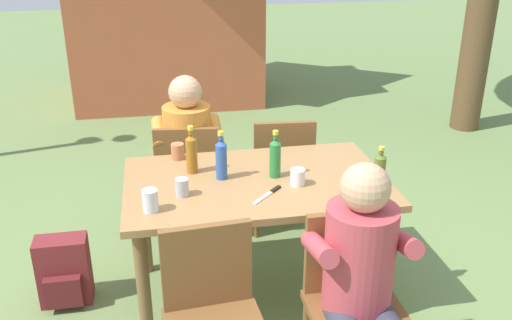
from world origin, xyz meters
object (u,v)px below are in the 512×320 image
chair_far_right (282,167)px  cup_terracotta (178,151)px  bottle_olive (380,169)px  cup_glass (150,201)px  dining_table (256,196)px  cup_white (298,177)px  cup_steel (182,187)px  person_in_plaid_shirt (187,146)px  chair_near_right (354,296)px  backpack_by_near_side (64,273)px  chair_near_left (213,312)px  table_knife (269,193)px  bottle_blue (221,158)px  chair_far_left (188,174)px  bottle_amber (192,153)px  person_in_white_shirt (364,280)px  bottle_green (275,157)px

chair_far_right → cup_terracotta: chair_far_right is taller
bottle_olive → cup_glass: (-1.23, -0.08, -0.04)m
dining_table → cup_white: (0.21, -0.10, 0.15)m
cup_steel → cup_glass: cup_glass is taller
person_in_plaid_shirt → cup_terracotta: bearing=-100.0°
chair_near_right → cup_glass: bearing=151.9°
bottle_olive → cup_terracotta: bottle_olive is taller
chair_far_right → backpack_by_near_side: chair_far_right is taller
chair_near_left → cup_glass: bearing=117.0°
person_in_plaid_shirt → table_knife: size_ratio=6.35×
bottle_blue → cup_white: (0.40, -0.16, -0.08)m
table_knife → cup_terracotta: bearing=128.3°
chair_far_left → cup_glass: size_ratio=7.51×
cup_steel → bottle_blue: bearing=36.8°
dining_table → bottle_amber: (-0.34, 0.17, 0.22)m
person_in_white_shirt → bottle_green: bearing=103.7°
chair_near_left → bottle_blue: bottle_blue is taller
person_in_white_shirt → backpack_by_near_side: bearing=145.9°
cup_white → bottle_amber: bearing=154.0°
dining_table → bottle_amber: bottle_amber is taller
chair_far_left → cup_steel: 0.93m
bottle_green → cup_terracotta: (-0.53, 0.36, -0.07)m
person_in_white_shirt → bottle_amber: bearing=123.2°
dining_table → cup_steel: 0.46m
chair_far_right → chair_near_left: 1.64m
person_in_plaid_shirt → backpack_by_near_side: person_in_plaid_shirt is taller
person_in_plaid_shirt → bottle_green: (0.44, -0.83, 0.23)m
bottle_olive → cup_steel: bearing=176.5°
table_knife → backpack_by_near_side: 1.33m
chair_near_left → cup_terracotta: bearing=93.9°
cup_terracotta → table_knife: cup_terracotta is taller
chair_far_left → bottle_blue: size_ratio=3.09×
cup_steel → backpack_by_near_side: cup_steel is taller
backpack_by_near_side → person_in_plaid_shirt: bearing=42.7°
cup_terracotta → backpack_by_near_side: 0.97m
chair_far_right → bottle_amber: size_ratio=3.09×
cup_glass → backpack_by_near_side: size_ratio=0.27×
chair_near_left → bottle_green: 0.98m
chair_near_right → bottle_amber: 1.20m
bottle_blue → bottle_olive: bottle_blue is taller
person_in_white_shirt → bottle_olive: size_ratio=5.23×
chair_near_right → table_knife: size_ratio=4.68×
person_in_plaid_shirt → table_knife: (0.37, -1.05, 0.12)m
person_in_plaid_shirt → bottle_olive: bearing=-46.9°
bottle_amber → cup_white: bearing=-26.0°
cup_white → chair_far_left: bearing=122.7°
bottle_amber → bottle_green: bearing=-17.3°
chair_near_left → bottle_blue: bearing=79.5°
chair_near_right → backpack_by_near_side: 1.72m
chair_near_left → backpack_by_near_side: chair_near_left is taller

